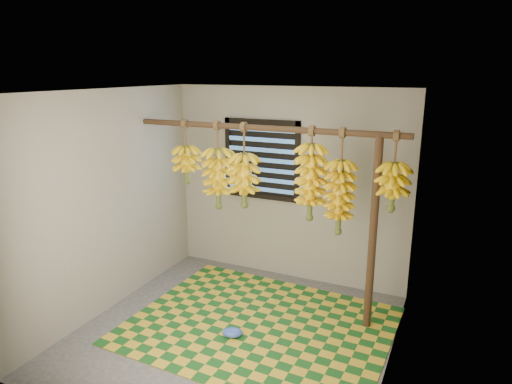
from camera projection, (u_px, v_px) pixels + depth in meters
The scene contains 16 objects.
floor at pixel (233, 334), 4.62m from camera, with size 3.00×3.00×0.01m, color #464646.
ceiling at pixel (230, 91), 4.00m from camera, with size 3.00×3.00×0.01m, color silver.
wall_back at pixel (288, 185), 5.63m from camera, with size 3.00×0.01×2.40m, color gray.
wall_left at pixel (108, 202), 4.92m from camera, with size 0.01×3.00×2.40m, color gray.
wall_right at pixel (396, 246), 3.70m from camera, with size 0.01×3.00×2.40m, color gray.
window at pixel (261, 160), 5.67m from camera, with size 1.00×0.04×1.00m.
hanging_pole at pixel (262, 128), 4.72m from camera, with size 0.06×0.06×3.00m, color #47301D.
support_post at pixel (373, 236), 4.49m from camera, with size 0.08×0.08×2.00m, color #47301D.
woven_mat at pixel (259, 325), 4.76m from camera, with size 2.60×2.08×0.01m, color #18531C.
plastic_bag at pixel (232, 332), 4.54m from camera, with size 0.21×0.15×0.08m, color blue.
banana_bunch_a at pixel (187, 164), 5.22m from camera, with size 0.33×0.33×0.73m.
banana_bunch_b at pixel (218, 178), 5.08m from camera, with size 0.34×0.34×0.98m.
banana_bunch_c at pixel (244, 180), 4.95m from camera, with size 0.32×0.32×0.93m.
banana_bunch_d at pixel (310, 182), 4.63m from camera, with size 0.32×0.32×0.97m.
banana_bunch_e at pixel (340, 197), 4.54m from camera, with size 0.31×0.31×1.08m.
banana_bunch_f at pixel (393, 187), 4.30m from camera, with size 0.30×0.30×0.77m.
Camera 1 is at (1.91, -3.62, 2.58)m, focal length 32.00 mm.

